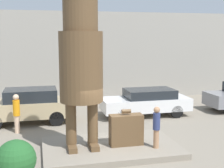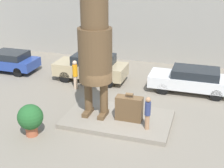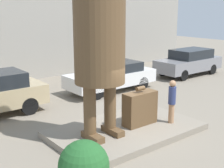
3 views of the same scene
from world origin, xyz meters
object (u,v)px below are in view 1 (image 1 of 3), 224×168
at_px(parked_car_tan, 28,105).
at_px(worker_hivis, 17,112).
at_px(giant_suitcase, 126,130).
at_px(parked_car_white, 146,101).
at_px(planter_pot, 16,162).
at_px(statue_figure, 81,57).
at_px(tourist, 156,125).

xyz_separation_m(parked_car_tan, worker_hivis, (-0.44, -1.56, 0.06)).
bearing_deg(giant_suitcase, parked_car_tan, 127.98).
distance_m(parked_car_white, worker_hivis, 6.91).
bearing_deg(parked_car_tan, parked_car_white, 179.87).
bearing_deg(parked_car_white, planter_pot, 47.84).
bearing_deg(statue_figure, parked_car_white, 48.18).
bearing_deg(statue_figure, parked_car_tan, 113.67).
relative_size(parked_car_tan, worker_hivis, 2.59).
bearing_deg(parked_car_white, worker_hivis, 12.95).
xyz_separation_m(parked_car_tan, parked_car_white, (6.29, -0.01, -0.12)).
bearing_deg(tourist, parked_car_white, 73.97).
height_order(statue_figure, planter_pot, statue_figure).
relative_size(giant_suitcase, worker_hivis, 0.78).
xyz_separation_m(giant_suitcase, parked_car_tan, (-3.75, 4.80, 0.10)).
relative_size(giant_suitcase, planter_pot, 0.94).
relative_size(planter_pot, worker_hivis, 0.83).
height_order(parked_car_tan, planter_pot, parked_car_tan).
bearing_deg(statue_figure, worker_hivis, 128.41).
bearing_deg(planter_pot, worker_hivis, 93.09).
height_order(giant_suitcase, planter_pot, giant_suitcase).
bearing_deg(statue_figure, planter_pot, -132.81).
distance_m(tourist, planter_pot, 5.18).
bearing_deg(tourist, statue_figure, 165.94).
distance_m(statue_figure, giant_suitcase, 3.27).
distance_m(statue_figure, parked_car_white, 6.92).
relative_size(giant_suitcase, parked_car_tan, 0.30).
xyz_separation_m(parked_car_tan, planter_pot, (-0.14, -7.11, -0.06)).
distance_m(giant_suitcase, planter_pot, 4.52).
bearing_deg(giant_suitcase, worker_hivis, 142.26).
height_order(giant_suitcase, parked_car_white, giant_suitcase).
xyz_separation_m(giant_suitcase, planter_pot, (-3.89, -2.31, 0.04)).
bearing_deg(parked_car_tan, giant_suitcase, 127.98).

